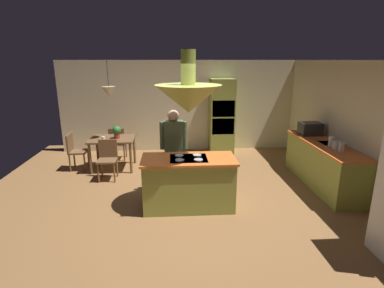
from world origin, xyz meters
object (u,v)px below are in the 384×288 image
at_px(kitchen_island, 189,182).
at_px(chair_facing_island, 108,157).
at_px(oven_tower, 222,117).
at_px(person_at_island, 174,146).
at_px(dining_table, 113,142).
at_px(microwave_on_counter, 310,129).
at_px(chair_at_corner, 75,149).
at_px(canister_sugar, 336,145).
at_px(canister_flour, 341,147).
at_px(canister_tea, 331,141).
at_px(potted_plant_on_table, 117,131).
at_px(chair_by_back_wall, 118,142).
at_px(cup_on_table, 103,139).

bearing_deg(kitchen_island, chair_facing_island, 139.30).
bearing_deg(oven_tower, person_at_island, -117.57).
bearing_deg(dining_table, microwave_on_counter, -7.34).
bearing_deg(chair_at_corner, canister_sugar, -107.51).
relative_size(chair_facing_island, canister_flour, 5.19).
relative_size(canister_tea, microwave_on_counter, 0.41).
height_order(kitchen_island, potted_plant_on_table, potted_plant_on_table).
relative_size(person_at_island, canister_flour, 9.86).
distance_m(chair_by_back_wall, canister_flour, 5.22).
bearing_deg(chair_at_corner, chair_by_back_wall, -54.65).
xyz_separation_m(chair_facing_island, canister_sugar, (4.54, -1.08, 0.49)).
distance_m(chair_facing_island, potted_plant_on_table, 0.76).
relative_size(chair_facing_island, cup_on_table, 9.67).
distance_m(canister_sugar, microwave_on_counter, 1.13).
distance_m(oven_tower, microwave_on_counter, 2.45).
bearing_deg(cup_on_table, oven_tower, 24.53).
bearing_deg(potted_plant_on_table, oven_tower, 23.51).
relative_size(oven_tower, chair_by_back_wall, 2.38).
height_order(dining_table, microwave_on_counter, microwave_on_counter).
bearing_deg(cup_on_table, chair_facing_island, -69.48).
bearing_deg(chair_by_back_wall, canister_tea, 154.42).
bearing_deg(dining_table, chair_at_corner, -180.00).
relative_size(chair_by_back_wall, potted_plant_on_table, 2.90).
bearing_deg(canister_tea, potted_plant_on_table, 161.10).
distance_m(chair_by_back_wall, microwave_on_counter, 4.73).
height_order(chair_facing_island, canister_flour, canister_flour).
relative_size(person_at_island, canister_tea, 8.68).
bearing_deg(chair_facing_island, potted_plant_on_table, 78.99).
bearing_deg(chair_facing_island, kitchen_island, -40.70).
xyz_separation_m(dining_table, microwave_on_counter, (4.54, -0.58, 0.40)).
relative_size(dining_table, chair_facing_island, 1.20).
bearing_deg(canister_sugar, kitchen_island, -172.30).
height_order(person_at_island, canister_tea, person_at_island).
xyz_separation_m(kitchen_island, canister_flour, (2.84, 0.20, 0.54)).
height_order(chair_facing_island, cup_on_table, chair_facing_island).
xyz_separation_m(dining_table, chair_at_corner, (-0.90, -0.00, -0.15)).
distance_m(dining_table, person_at_island, 2.07).
bearing_deg(person_at_island, oven_tower, 62.43).
xyz_separation_m(person_at_island, microwave_on_counter, (3.09, 0.86, 0.11)).
xyz_separation_m(chair_facing_island, cup_on_table, (-0.16, 0.43, 0.30)).
bearing_deg(canister_sugar, chair_facing_island, 166.64).
height_order(dining_table, chair_by_back_wall, chair_by_back_wall).
bearing_deg(canister_flour, chair_by_back_wall, 150.83).
height_order(oven_tower, canister_tea, oven_tower).
bearing_deg(chair_by_back_wall, canister_flour, 150.83).
distance_m(chair_at_corner, microwave_on_counter, 5.50).
xyz_separation_m(kitchen_island, chair_at_corner, (-2.60, 2.10, 0.04)).
bearing_deg(person_at_island, canister_sugar, -5.11).
relative_size(person_at_island, chair_at_corner, 1.90).
bearing_deg(chair_facing_island, dining_table, 90.00).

